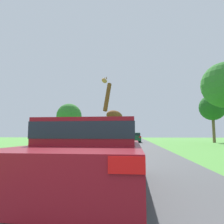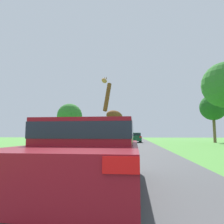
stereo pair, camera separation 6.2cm
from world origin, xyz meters
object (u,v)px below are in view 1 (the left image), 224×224
at_px(giraffe_near_road, 114,118).
at_px(car_queue_left, 115,139).
at_px(car_queue_right, 135,137).
at_px(tree_centre_back, 69,116).
at_px(tree_far_right, 212,108).
at_px(sign_post, 53,132).
at_px(car_lead_maroon, 93,152).

bearing_deg(giraffe_near_road, car_queue_left, -64.49).
distance_m(car_queue_right, tree_centre_back, 11.79).
xyz_separation_m(tree_far_right, sign_post, (-16.38, -18.69, -3.77)).
relative_size(tree_centre_back, tree_far_right, 0.91).
relative_size(giraffe_near_road, car_lead_maroon, 1.07).
distance_m(tree_far_right, sign_post, 25.14).
bearing_deg(tree_centre_back, car_lead_maroon, -70.48).
relative_size(car_queue_left, tree_far_right, 0.62).
xyz_separation_m(car_queue_right, tree_centre_back, (-11.01, 2.33, 3.52)).
height_order(car_queue_right, tree_centre_back, tree_centre_back).
distance_m(car_lead_maroon, tree_far_right, 29.27).
height_order(car_queue_left, tree_centre_back, tree_centre_back).
xyz_separation_m(car_lead_maroon, car_queue_right, (0.94, 26.10, -0.03)).
bearing_deg(tree_centre_back, giraffe_near_road, -63.08).
distance_m(car_queue_right, tree_far_right, 12.20).
bearing_deg(car_queue_right, giraffe_near_road, -95.03).
distance_m(car_queue_right, car_queue_left, 9.21).
height_order(car_lead_maroon, tree_far_right, tree_far_right).
relative_size(car_queue_left, sign_post, 2.29).
relative_size(giraffe_near_road, tree_far_right, 0.71).
relative_size(car_lead_maroon, tree_far_right, 0.66).
distance_m(car_queue_left, tree_centre_back, 14.80).
bearing_deg(car_lead_maroon, tree_far_right, 64.77).
height_order(car_queue_right, sign_post, sign_post).
relative_size(car_queue_right, car_queue_left, 0.96).
distance_m(car_lead_maroon, tree_centre_back, 30.36).
height_order(car_queue_right, car_queue_left, car_queue_right).
xyz_separation_m(giraffe_near_road, car_lead_maroon, (0.52, -9.60, -1.55)).
bearing_deg(car_lead_maroon, tree_centre_back, 109.52).
bearing_deg(car_lead_maroon, car_queue_right, 87.95).
xyz_separation_m(giraffe_near_road, sign_post, (-3.52, -2.10, -1.01)).
bearing_deg(tree_far_right, giraffe_near_road, -127.78).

